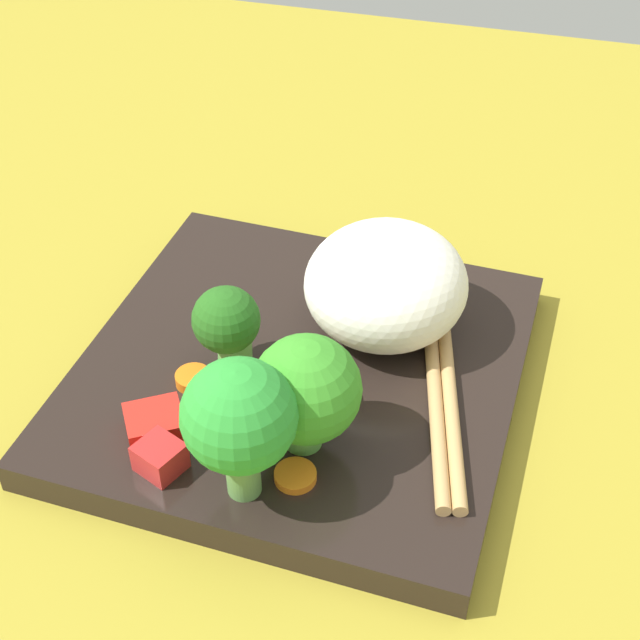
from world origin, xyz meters
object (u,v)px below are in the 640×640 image
object	(u,v)px
square_plate	(300,374)
carrot_slice_2	(227,423)
chopstick_pair	(439,358)
broccoli_floret_1	(306,391)
rice_mound	(386,284)

from	to	relation	value
square_plate	carrot_slice_2	xyz separation A→B (cm)	(5.96, -2.30, 1.22)
chopstick_pair	carrot_slice_2	bearing A→B (deg)	115.44
broccoli_floret_1	chopstick_pair	bearing A→B (deg)	145.90
rice_mound	carrot_slice_2	xyz separation A→B (cm)	(10.16, -6.28, -3.08)
rice_mound	carrot_slice_2	size ratio (longest dim) A/B	4.21
carrot_slice_2	chopstick_pair	xyz separation A→B (cm)	(-8.03, 10.04, 0.12)
rice_mound	chopstick_pair	world-z (taller)	rice_mound
chopstick_pair	rice_mound	bearing A→B (deg)	47.28
rice_mound	broccoli_floret_1	bearing A→B (deg)	-9.80
square_plate	carrot_slice_2	size ratio (longest dim) A/B	10.74
broccoli_floret_1	carrot_slice_2	distance (cm)	5.86
square_plate	chopstick_pair	world-z (taller)	chopstick_pair
chopstick_pair	broccoli_floret_1	bearing A→B (deg)	132.66
square_plate	carrot_slice_2	bearing A→B (deg)	-21.15
rice_mound	broccoli_floret_1	size ratio (longest dim) A/B	1.38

